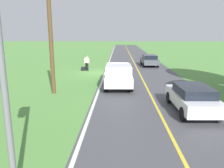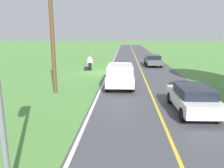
{
  "view_description": "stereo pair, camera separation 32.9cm",
  "coord_description": "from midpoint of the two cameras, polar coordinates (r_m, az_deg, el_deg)",
  "views": [
    {
      "loc": [
        -2.29,
        23.53,
        4.07
      ],
      "look_at": [
        -1.9,
        11.39,
        1.33
      ],
      "focal_mm": 35.86,
      "sensor_mm": 36.0,
      "label": 1
    },
    {
      "loc": [
        -2.62,
        23.51,
        4.07
      ],
      "look_at": [
        -1.9,
        11.39,
        1.33
      ],
      "focal_mm": 35.86,
      "sensor_mm": 36.0,
      "label": 2
    }
  ],
  "objects": [
    {
      "name": "suitcase_carried",
      "position": [
        25.36,
        -7.74,
        3.88
      ],
      "size": [
        0.46,
        0.2,
        0.44
      ],
      "primitive_type": "cube",
      "rotation": [
        0.0,
        0.0,
        1.57
      ],
      "color": "black",
      "rests_on": "ground"
    },
    {
      "name": "ground_plane",
      "position": [
        24.0,
        -4.07,
        2.93
      ],
      "size": [
        200.0,
        200.0,
        0.0
      ],
      "primitive_type": "plane",
      "color": "#568E42"
    },
    {
      "name": "road_surface",
      "position": [
        23.95,
        6.55,
        2.87
      ],
      "size": [
        7.62,
        120.0,
        0.0
      ],
      "primitive_type": "cube",
      "color": "#47474C",
      "rests_on": "ground"
    },
    {
      "name": "sedan_mid_oncoming",
      "position": [
        12.6,
        19.07,
        -3.25
      ],
      "size": [
        2.01,
        4.44,
        1.41
      ],
      "color": "silver",
      "rests_on": "ground"
    },
    {
      "name": "lane_centre_line",
      "position": [
        23.95,
        6.56,
        2.87
      ],
      "size": [
        0.14,
        117.6,
        0.0
      ],
      "primitive_type": "cube",
      "color": "gold",
      "rests_on": "ground"
    },
    {
      "name": "utility_pole_roadside",
      "position": [
        15.71,
        -15.89,
        10.49
      ],
      "size": [
        0.28,
        0.28,
        7.17
      ],
      "primitive_type": "cylinder",
      "color": "brown",
      "rests_on": "ground"
    },
    {
      "name": "lane_edge_line",
      "position": [
        23.93,
        -2.15,
        2.94
      ],
      "size": [
        0.16,
        117.6,
        0.0
      ],
      "primitive_type": "cube",
      "color": "silver",
      "rests_on": "ground"
    },
    {
      "name": "sedan_near_oncoming",
      "position": [
        29.32,
        9.19,
        6.08
      ],
      "size": [
        1.99,
        4.43,
        1.41
      ],
      "color": "#4C5156",
      "rests_on": "ground"
    },
    {
      "name": "pickup_truck_passing",
      "position": [
        17.29,
        1.09,
        2.38
      ],
      "size": [
        2.16,
        5.43,
        1.82
      ],
      "color": "silver",
      "rests_on": "ground"
    },
    {
      "name": "hitchhiker_walking",
      "position": [
        25.27,
        -6.82,
        5.62
      ],
      "size": [
        0.62,
        0.51,
        1.75
      ],
      "color": "black",
      "rests_on": "ground"
    }
  ]
}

